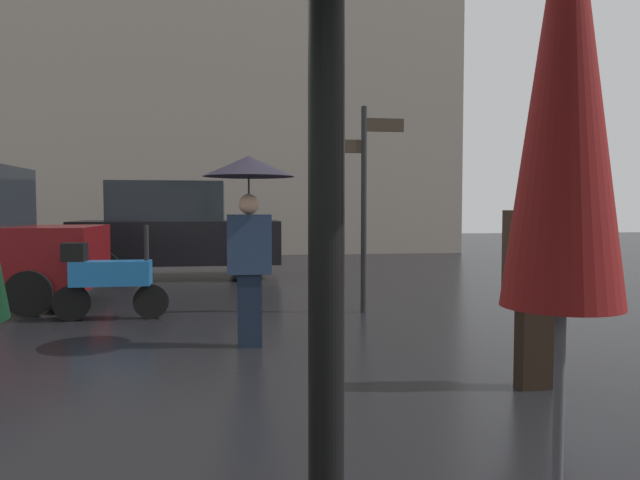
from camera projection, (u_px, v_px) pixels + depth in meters
folded_patio_umbrella_near at (565, 107)px, 1.88m from camera, size 0.47×0.47×2.60m
pedestrian_with_umbrella at (249, 199)px, 6.15m from camera, size 0.95×0.95×2.00m
pedestrian_with_bag at (537, 272)px, 4.75m from camera, size 0.51×0.24×1.66m
parked_scooter at (108, 277)px, 7.70m from camera, size 1.46×0.32×1.23m
parked_car_right at (176, 230)px, 12.33m from camera, size 4.14×1.83×2.00m
street_signpost at (364, 188)px, 8.18m from camera, size 1.08×0.08×2.85m
building_block at (231, 25)px, 18.93m from camera, size 14.72×2.28×14.61m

